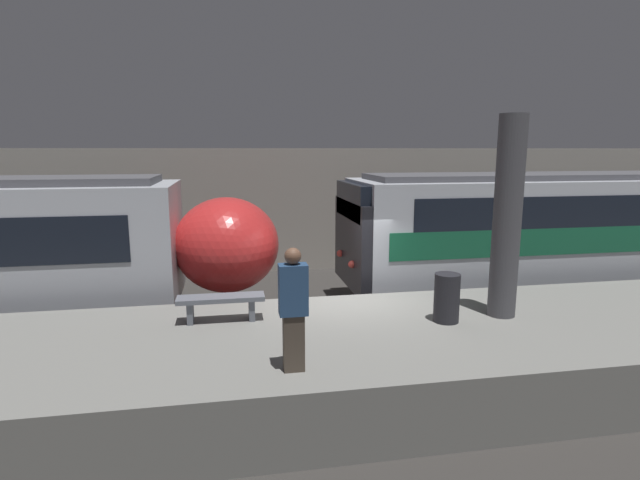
{
  "coord_description": "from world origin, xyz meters",
  "views": [
    {
      "loc": [
        -2.22,
        -9.62,
        3.99
      ],
      "look_at": [
        -0.32,
        0.81,
        2.06
      ],
      "focal_mm": 28.0,
      "sensor_mm": 36.0,
      "label": 1
    }
  ],
  "objects_px": {
    "support_pillar_near": "(507,218)",
    "person_waiting": "(293,307)",
    "platform_bench": "(221,302)",
    "trash_bin": "(447,298)"
  },
  "relations": [
    {
      "from": "support_pillar_near",
      "to": "person_waiting",
      "type": "relative_size",
      "value": 2.1
    },
    {
      "from": "platform_bench",
      "to": "trash_bin",
      "type": "bearing_deg",
      "value": -10.7
    },
    {
      "from": "support_pillar_near",
      "to": "trash_bin",
      "type": "xyz_separation_m",
      "value": [
        -1.12,
        -0.14,
        -1.35
      ]
    },
    {
      "from": "person_waiting",
      "to": "platform_bench",
      "type": "bearing_deg",
      "value": 114.48
    },
    {
      "from": "support_pillar_near",
      "to": "platform_bench",
      "type": "bearing_deg",
      "value": 173.25
    },
    {
      "from": "support_pillar_near",
      "to": "trash_bin",
      "type": "height_order",
      "value": "support_pillar_near"
    },
    {
      "from": "support_pillar_near",
      "to": "person_waiting",
      "type": "xyz_separation_m",
      "value": [
        -3.98,
        -1.59,
        -0.88
      ]
    },
    {
      "from": "support_pillar_near",
      "to": "person_waiting",
      "type": "height_order",
      "value": "support_pillar_near"
    },
    {
      "from": "platform_bench",
      "to": "trash_bin",
      "type": "distance_m",
      "value": 3.91
    },
    {
      "from": "support_pillar_near",
      "to": "person_waiting",
      "type": "bearing_deg",
      "value": -158.2
    }
  ]
}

